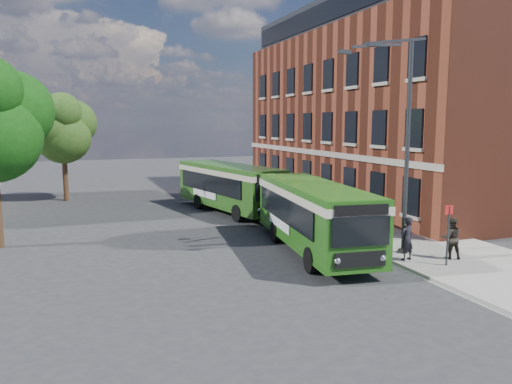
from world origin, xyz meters
name	(u,v)px	position (x,y,z in m)	size (l,w,h in m)	color
ground	(273,255)	(0.00, 0.00, 0.00)	(120.00, 120.00, 0.00)	#29292B
pavement	(329,212)	(7.00, 8.00, 0.07)	(6.00, 48.00, 0.15)	gray
kerb_line	(284,217)	(3.95, 8.00, 0.01)	(0.12, 48.00, 0.01)	beige
brick_office	(390,105)	(14.00, 12.00, 6.97)	(12.10, 26.00, 14.20)	maroon
street_lamp	(400,144)	(4.84, -2.00, 4.79)	(2.96, 2.38, 9.00)	#323537
bus_stop_sign	(448,231)	(5.60, -4.20, 1.51)	(0.35, 0.08, 2.52)	#323537
bus_front	(314,211)	(1.90, 0.00, 1.83)	(3.70, 10.01, 3.02)	#235F15
bus_rear	(229,184)	(1.31, 10.71, 1.83)	(4.55, 10.17, 3.02)	#285B1A
pedestrian_a	(407,238)	(4.60, -3.02, 1.04)	(0.65, 0.43, 1.78)	black
pedestrian_b	(451,238)	(6.43, -3.46, 1.01)	(0.83, 0.65, 1.71)	black
tree_right	(64,128)	(-8.51, 19.24, 5.27)	(4.60, 4.38, 7.77)	#3A2415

